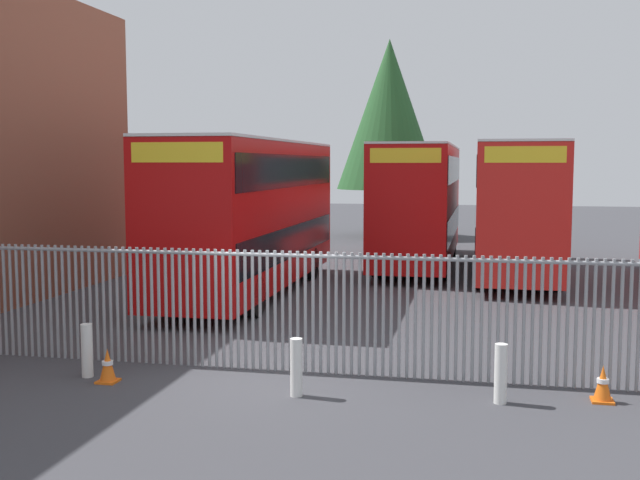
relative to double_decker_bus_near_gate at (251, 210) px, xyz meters
The scene contains 11 objects.
ground_plane 3.77m from the double_decker_bus_near_gate, ahead, with size 100.00×100.00×0.00m, color #3D3D42.
palisade_fence 8.62m from the double_decker_bus_near_gate, 68.59° to the right, with size 15.19×0.14×2.35m.
double_decker_bus_near_gate is the anchor object (origin of this frame).
double_decker_bus_behind_fence_left 9.39m from the double_decker_bus_near_gate, 35.80° to the left, with size 2.54×10.81×4.42m.
double_decker_bus_far_back 8.41m from the double_decker_bus_near_gate, 59.70° to the left, with size 2.54×10.81×4.42m.
bollard_near_left 9.26m from the double_decker_bus_near_gate, 91.46° to the right, with size 0.20×0.20×0.95m, color silver.
bollard_center_front 10.24m from the double_decker_bus_near_gate, 68.73° to the right, with size 0.20×0.20×0.95m, color silver.
bollard_near_right 11.54m from the double_decker_bus_near_gate, 52.82° to the right, with size 0.20×0.20×0.95m, color silver.
traffic_cone_by_gate 9.53m from the double_decker_bus_near_gate, 88.26° to the right, with size 0.34×0.34×0.59m.
traffic_cone_mid_forecourt 12.29m from the double_decker_bus_near_gate, 45.67° to the right, with size 0.34×0.34×0.59m.
tree_tall_back 18.57m from the double_decker_bus_near_gate, 84.41° to the left, with size 5.29×5.29×10.03m.
Camera 1 is at (3.67, -13.18, 3.75)m, focal length 43.00 mm.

